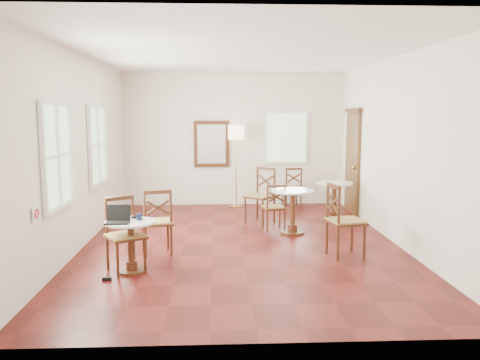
% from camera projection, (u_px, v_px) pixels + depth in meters
% --- Properties ---
extents(ground, '(7.00, 7.00, 0.00)m').
position_uv_depth(ground, '(241.00, 244.00, 7.99)').
color(ground, '#51110D').
rests_on(ground, ground).
extents(room_shell, '(5.02, 7.02, 3.01)m').
position_uv_depth(room_shell, '(236.00, 126.00, 8.00)').
color(room_shell, white).
rests_on(room_shell, ground).
extents(cafe_table_near, '(0.66, 0.66, 0.69)m').
position_uv_depth(cafe_table_near, '(131.00, 241.00, 6.50)').
color(cafe_table_near, '#482412').
rests_on(cafe_table_near, ground).
extents(cafe_table_mid, '(0.73, 0.73, 0.78)m').
position_uv_depth(cafe_table_mid, '(293.00, 207.00, 8.59)').
color(cafe_table_mid, '#482412').
rests_on(cafe_table_mid, ground).
extents(cafe_table_back, '(0.71, 0.71, 0.75)m').
position_uv_depth(cafe_table_back, '(334.00, 197.00, 9.73)').
color(cafe_table_back, '#482412').
rests_on(cafe_table_back, ground).
extents(chair_near_a, '(0.55, 0.55, 0.99)m').
position_uv_depth(chair_near_a, '(157.00, 222.00, 7.33)').
color(chair_near_a, '#482412').
rests_on(chair_near_a, ground).
extents(chair_near_b, '(0.63, 0.63, 0.99)m').
position_uv_depth(chair_near_b, '(125.00, 235.00, 6.54)').
color(chair_near_b, '#482412').
rests_on(chair_near_b, ground).
extents(chair_mid_a, '(0.45, 0.45, 0.85)m').
position_uv_depth(chair_mid_a, '(274.00, 207.00, 8.85)').
color(chair_mid_a, '#482412').
rests_on(chair_mid_a, ground).
extents(chair_mid_b, '(0.58, 0.58, 1.08)m').
position_uv_depth(chair_mid_b, '(344.00, 221.00, 7.21)').
color(chair_mid_b, '#482412').
rests_on(chair_mid_b, ground).
extents(chair_back_a, '(0.46, 0.46, 0.90)m').
position_uv_depth(chair_back_a, '(292.00, 187.00, 11.10)').
color(chair_back_a, '#482412').
rests_on(chair_back_a, ground).
extents(chair_back_b, '(0.69, 0.69, 1.06)m').
position_uv_depth(chair_back_b, '(261.00, 195.00, 9.48)').
color(chair_back_b, '#482412').
rests_on(chair_back_b, ground).
extents(floor_lamp, '(0.36, 0.36, 1.84)m').
position_uv_depth(floor_lamp, '(236.00, 138.00, 10.90)').
color(floor_lamp, '#BF8C3F').
rests_on(floor_lamp, ground).
extents(laptop, '(0.30, 0.25, 0.22)m').
position_uv_depth(laptop, '(118.00, 218.00, 6.37)').
color(laptop, black).
rests_on(laptop, cafe_table_near).
extents(mouse, '(0.13, 0.10, 0.04)m').
position_uv_depth(mouse, '(135.00, 217.00, 6.62)').
color(mouse, black).
rests_on(mouse, cafe_table_near).
extents(navy_mug, '(0.11, 0.07, 0.09)m').
position_uv_depth(navy_mug, '(140.00, 217.00, 6.52)').
color(navy_mug, '#0F1A34').
rests_on(navy_mug, cafe_table_near).
extents(water_glass, '(0.06, 0.06, 0.10)m').
position_uv_depth(water_glass, '(128.00, 217.00, 6.51)').
color(water_glass, white).
rests_on(water_glass, cafe_table_near).
extents(power_adapter, '(0.11, 0.07, 0.04)m').
position_uv_depth(power_adapter, '(107.00, 279.00, 6.23)').
color(power_adapter, black).
rests_on(power_adapter, ground).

